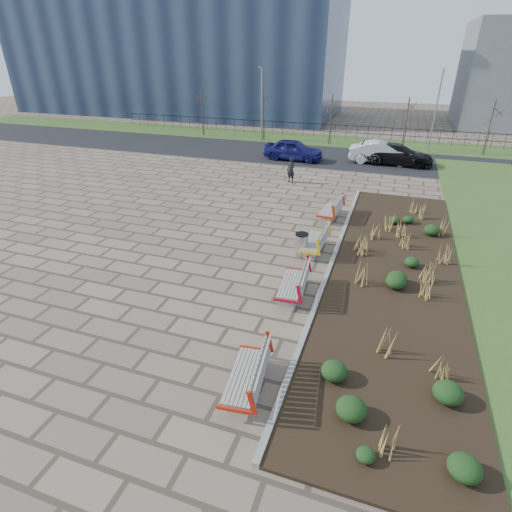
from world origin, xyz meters
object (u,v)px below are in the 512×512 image
(bench_a, at_px, (245,374))
(car_black, at_px, (397,154))
(bench_b, at_px, (292,282))
(bench_c, at_px, (314,240))
(car_silver, at_px, (382,153))
(lamp_west, at_px, (262,105))
(pedestrian, at_px, (291,170))
(lamp_east, at_px, (435,113))
(bench_d, at_px, (330,208))
(car_blue, at_px, (294,150))
(litter_bin, at_px, (301,245))

(bench_a, bearing_deg, car_black, 76.53)
(bench_b, distance_m, bench_c, 3.47)
(car_silver, relative_size, lamp_west, 0.77)
(car_silver, bearing_deg, bench_a, 174.03)
(pedestrian, distance_m, lamp_east, 14.19)
(car_black, xyz_separation_m, lamp_west, (-11.70, 4.66, 2.30))
(bench_c, relative_size, lamp_west, 0.35)
(bench_d, height_order, car_silver, car_silver)
(bench_c, distance_m, lamp_east, 20.97)
(bench_a, bearing_deg, car_blue, 94.61)
(lamp_west, distance_m, lamp_east, 14.00)
(bench_a, height_order, car_black, car_black)
(bench_c, bearing_deg, car_blue, 109.26)
(litter_bin, xyz_separation_m, pedestrian, (-2.92, 9.44, 0.31))
(bench_a, distance_m, pedestrian, 17.16)
(litter_bin, bearing_deg, pedestrian, 107.18)
(bench_c, relative_size, lamp_east, 0.35)
(bench_c, distance_m, car_silver, 15.60)
(car_blue, bearing_deg, lamp_west, 40.18)
(car_blue, bearing_deg, litter_bin, -161.84)
(car_silver, bearing_deg, litter_bin, 170.79)
(bench_b, xyz_separation_m, lamp_east, (5.00, 23.67, 2.54))
(bench_c, bearing_deg, car_black, 81.91)
(pedestrian, relative_size, lamp_east, 0.26)
(bench_c, bearing_deg, litter_bin, -124.71)
(pedestrian, distance_m, car_silver, 8.27)
(bench_b, bearing_deg, car_silver, 80.46)
(litter_bin, height_order, lamp_east, lamp_east)
(bench_b, bearing_deg, litter_bin, 92.92)
(bench_a, relative_size, car_silver, 0.46)
(bench_d, distance_m, lamp_west, 18.85)
(bench_a, xyz_separation_m, bench_d, (0.00, 11.76, 0.00))
(bench_b, xyz_separation_m, car_silver, (1.70, 18.98, 0.28))
(bench_c, distance_m, lamp_west, 22.27)
(bench_a, distance_m, car_silver, 23.49)
(bench_c, distance_m, car_black, 15.78)
(bench_b, xyz_separation_m, lamp_west, (-9.00, 23.67, 2.54))
(car_blue, relative_size, lamp_east, 0.72)
(pedestrian, xyz_separation_m, lamp_west, (-5.70, 11.29, 2.26))
(litter_bin, xyz_separation_m, lamp_east, (5.38, 20.72, 2.57))
(bench_c, bearing_deg, lamp_west, 115.76)
(litter_bin, bearing_deg, lamp_east, 75.44)
(bench_c, distance_m, pedestrian, 9.51)
(car_silver, distance_m, lamp_west, 11.90)
(bench_c, bearing_deg, bench_a, -88.25)
(litter_bin, height_order, car_silver, car_silver)
(bench_d, bearing_deg, bench_a, -85.70)
(bench_c, xyz_separation_m, lamp_west, (-9.00, 20.21, 2.54))
(litter_bin, distance_m, car_black, 16.36)
(bench_a, bearing_deg, bench_c, 83.09)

